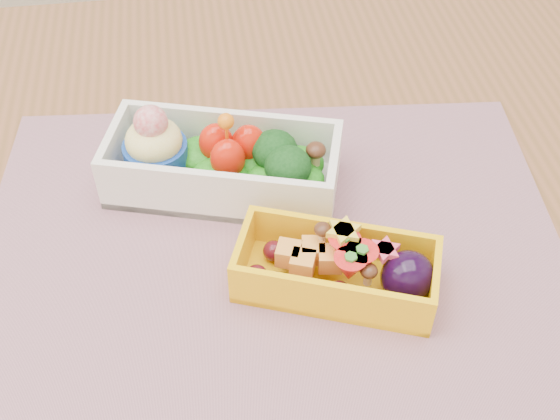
{
  "coord_description": "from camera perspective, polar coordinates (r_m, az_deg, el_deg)",
  "views": [
    {
      "loc": [
        -0.07,
        -0.39,
        1.19
      ],
      "look_at": [
        -0.01,
        -0.01,
        0.79
      ],
      "focal_mm": 45.84,
      "sensor_mm": 36.0,
      "label": 1
    }
  ],
  "objects": [
    {
      "name": "table",
      "position": [
        0.66,
        1.07,
        -7.52
      ],
      "size": [
        1.2,
        0.8,
        0.75
      ],
      "color": "brown",
      "rests_on": "ground"
    },
    {
      "name": "placemat",
      "position": [
        0.57,
        -0.67,
        -3.11
      ],
      "size": [
        0.5,
        0.4,
        0.0
      ],
      "primitive_type": "cube",
      "rotation": [
        0.0,
        0.0,
        -0.09
      ],
      "color": "#9E6D7A",
      "rests_on": "table"
    },
    {
      "name": "bento_white",
      "position": [
        0.61,
        -4.67,
        3.74
      ],
      "size": [
        0.21,
        0.14,
        0.08
      ],
      "rotation": [
        0.0,
        0.0,
        -0.29
      ],
      "color": "white",
      "rests_on": "placemat"
    },
    {
      "name": "bento_yellow",
      "position": [
        0.53,
        4.87,
        -4.69
      ],
      "size": [
        0.16,
        0.11,
        0.05
      ],
      "rotation": [
        0.0,
        0.0,
        -0.36
      ],
      "color": "yellow",
      "rests_on": "placemat"
    }
  ]
}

